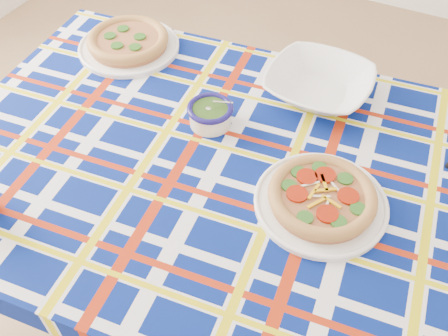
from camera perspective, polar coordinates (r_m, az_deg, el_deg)
The scene contains 7 objects.
floor at distance 2.35m, azimuth -0.24°, elevation -2.20°, with size 4.00×4.00×0.00m, color olive.
dining_table at distance 1.39m, azimuth 2.91°, elevation -2.65°, with size 1.82×1.24×0.80m.
tablecloth at distance 1.37m, azimuth 2.95°, elevation -1.94°, with size 1.75×1.11×0.11m, color navy, non-canonical shape.
main_focaccia_plate at distance 1.25m, azimuth 11.15°, elevation -3.20°, with size 0.34×0.34×0.07m, color #A16039, non-canonical shape.
pesto_bowl at distance 1.43m, azimuth -1.58°, elevation 6.30°, with size 0.13×0.13×0.08m, color #1C370F, non-canonical shape.
serving_bowl at distance 1.56m, azimuth 10.77°, elevation 9.35°, with size 0.32×0.32×0.08m, color white.
second_focaccia_plate at distance 1.77m, azimuth -10.91°, elevation 14.09°, with size 0.35×0.35×0.06m, color #A16039, non-canonical shape.
Camera 1 is at (0.69, -1.35, 1.80)m, focal length 40.00 mm.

